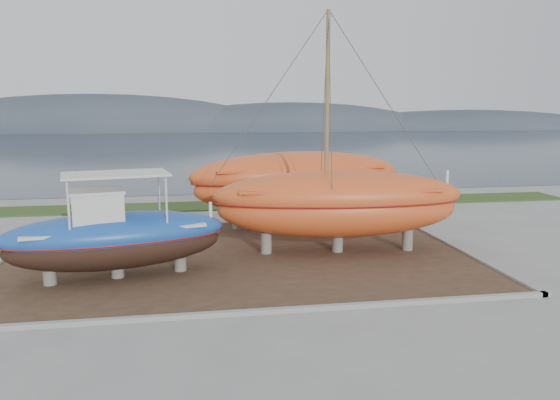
{
  "coord_description": "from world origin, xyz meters",
  "views": [
    {
      "loc": [
        -1.86,
        -16.99,
        5.94
      ],
      "look_at": [
        1.66,
        4.0,
        2.28
      ],
      "focal_mm": 35.0,
      "sensor_mm": 36.0,
      "label": 1
    }
  ],
  "objects": [
    {
      "name": "ground",
      "position": [
        0.0,
        0.0,
        0.0
      ],
      "size": [
        140.0,
        140.0,
        0.0
      ],
      "primitive_type": "plane",
      "color": "gray",
      "rests_on": "ground"
    },
    {
      "name": "dirt_patch",
      "position": [
        0.0,
        4.0,
        0.03
      ],
      "size": [
        18.0,
        12.0,
        0.06
      ],
      "primitive_type": "cube",
      "color": "#422D1E",
      "rests_on": "ground"
    },
    {
      "name": "curb_frame",
      "position": [
        0.0,
        4.0,
        0.07
      ],
      "size": [
        18.6,
        12.6,
        0.15
      ],
      "primitive_type": null,
      "color": "gray",
      "rests_on": "ground"
    },
    {
      "name": "grass_strip",
      "position": [
        0.0,
        15.5,
        0.04
      ],
      "size": [
        44.0,
        3.0,
        0.08
      ],
      "primitive_type": "cube",
      "color": "#284219",
      "rests_on": "ground"
    },
    {
      "name": "sea",
      "position": [
        0.0,
        70.0,
        0.0
      ],
      "size": [
        260.0,
        100.0,
        0.04
      ],
      "primitive_type": null,
      "color": "#1C2838",
      "rests_on": "ground"
    },
    {
      "name": "mountain_ridge",
      "position": [
        0.0,
        125.0,
        0.0
      ],
      "size": [
        200.0,
        36.0,
        20.0
      ],
      "primitive_type": null,
      "color": "#333D49",
      "rests_on": "ground"
    },
    {
      "name": "blue_caique",
      "position": [
        -4.42,
        1.99,
        1.88
      ],
      "size": [
        7.89,
        3.84,
        3.65
      ],
      "primitive_type": null,
      "rotation": [
        0.0,
        0.0,
        0.2
      ],
      "color": "#1C4EAE",
      "rests_on": "dirt_patch"
    },
    {
      "name": "white_dinghy",
      "position": [
        -5.95,
        4.69,
        0.71
      ],
      "size": [
        4.64,
        3.06,
        1.31
      ],
      "primitive_type": null,
      "rotation": [
        0.0,
        0.0,
        0.36
      ],
      "color": "silver",
      "rests_on": "dirt_patch"
    },
    {
      "name": "orange_sailboat",
      "position": [
        4.06,
        4.04,
        4.83
      ],
      "size": [
        10.36,
        3.76,
        9.53
      ],
      "primitive_type": null,
      "rotation": [
        0.0,
        0.0,
        -0.08
      ],
      "color": "#D45020",
      "rests_on": "dirt_patch"
    },
    {
      "name": "orange_bare_hull",
      "position": [
        3.47,
        9.44,
        1.85
      ],
      "size": [
        11.25,
        4.81,
        3.57
      ],
      "primitive_type": null,
      "rotation": [
        0.0,
        0.0,
        0.15
      ],
      "color": "#D45020",
      "rests_on": "dirt_patch"
    }
  ]
}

